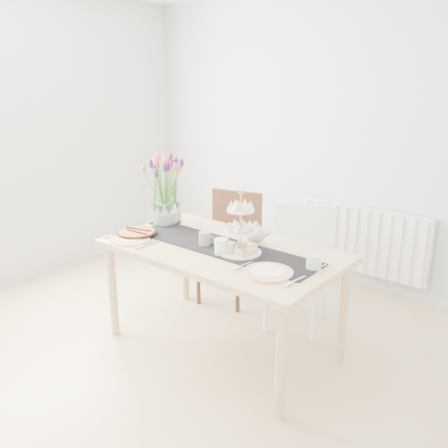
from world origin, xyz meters
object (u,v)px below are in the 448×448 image
Objects in this scene: cream_jug at (314,262)px; tulip_vase at (163,179)px; teapot at (256,234)px; plate_right at (268,272)px; mug_white at (221,247)px; dining_table at (222,258)px; cake_stand at (240,237)px; mug_grey at (205,239)px; tart_tin at (137,233)px; chair_brown at (231,237)px; chair_white at (300,256)px; plate_left at (130,239)px; radiator at (362,240)px.

tulip_vase is at bearing 157.66° from cream_jug.
plate_right is at bearing -51.62° from teapot.
dining_table is at bearing 126.24° from mug_white.
tulip_vase is 1.61× the size of cake_stand.
tart_tin is at bearing 174.78° from mug_grey.
chair_white is at bearing -16.59° from chair_brown.
cream_jug is at bearing -21.07° from teapot.
chair_white is at bearing 73.58° from teapot.
chair_brown is 4.09× the size of teapot.
mug_grey is (-0.24, -0.25, -0.02)m from teapot.
mug_grey reaches higher than dining_table.
tulip_vase is at bearing -125.62° from chair_brown.
chair_white reaches higher than mug_white.
plate_left is (0.04, -0.10, -0.01)m from tart_tin.
cream_jug is (1.13, -0.63, 0.26)m from chair_brown.
cake_stand is at bearing -112.74° from chair_white.
tulip_vase is 0.56m from plate_left.
tart_tin is at bearing -174.20° from mug_white.
chair_brown is 0.93m from tart_tin.
tulip_vase is at bearing -168.19° from chair_white.
mug_white is at bearing -17.17° from tulip_vase.
teapot is at bearing -119.48° from chair_white.
teapot is at bearing 27.68° from tart_tin.
cream_jug is at bearing -43.63° from chair_brown.
radiator is 1.30× the size of chair_brown.
radiator is 12.30× the size of mug_grey.
plate_right is (0.49, -0.17, 0.08)m from dining_table.
mug_white is (-0.13, -0.77, 0.26)m from chair_white.
teapot is 0.81× the size of plate_left.
chair_brown is at bearing 79.43° from tart_tin.
plate_left is at bearing -165.86° from mug_white.
chair_brown is 0.99× the size of chair_white.
mug_grey is 0.91× the size of mug_white.
teapot reaches higher than mug_white.
dining_table is 16.40× the size of mug_grey.
radiator is 1.85× the size of tulip_vase.
mug_grey reaches higher than tart_tin.
cake_stand reaches higher than chair_brown.
chair_white is at bearing 108.23° from plate_right.
radiator is at bearing 80.81° from mug_white.
plate_left is at bearing -111.53° from chair_brown.
cream_jug is at bearing -3.08° from tulip_vase.
radiator is at bearing 55.26° from tulip_vase.
teapot is (0.82, 0.07, -0.29)m from tulip_vase.
chair_white reaches higher than cream_jug.
mug_white is 0.38× the size of plate_left.
plate_left is at bearing -115.92° from radiator.
cake_stand is 0.82m from plate_left.
cake_stand is (-0.15, -1.60, 0.42)m from radiator.
plate_left is (-0.12, -0.98, 0.22)m from chair_brown.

